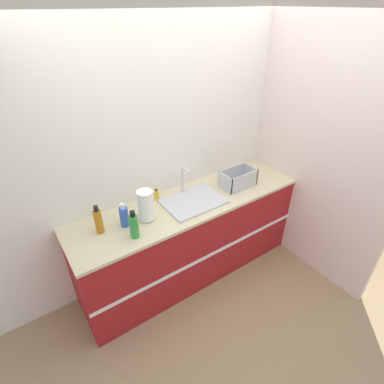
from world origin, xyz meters
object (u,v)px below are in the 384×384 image
Objects in this scene: dish_rack at (238,180)px; sink at (193,200)px; bottle_amber at (99,221)px; soap_dispenser at (157,195)px; paper_towel_roll at (146,205)px; bottle_blue at (124,216)px; bottle_green at (134,226)px.

sink is at bearing 177.74° from dish_rack.
bottle_amber is 0.65m from soap_dispenser.
bottle_blue is at bearing 171.80° from paper_towel_roll.
bottle_blue is (-0.19, 0.03, -0.05)m from paper_towel_roll.
sink is at bearing -4.51° from bottle_amber.
dish_rack is at bearing -2.26° from sink.
sink reaches higher than bottle_green.
bottle_green is at bearing -87.47° from bottle_blue.
bottle_blue is 0.18m from bottle_green.
paper_towel_roll is at bearing -134.57° from soap_dispenser.
paper_towel_roll is 1.15× the size of bottle_green.
bottle_amber is (-1.43, 0.09, 0.04)m from dish_rack.
paper_towel_roll is 1.03m from dish_rack.
dish_rack is 1.22m from bottle_green.
bottle_green is (-1.22, -0.12, 0.04)m from dish_rack.
dish_rack is at bearing -1.63° from paper_towel_roll.
bottle_amber reaches higher than bottle_blue.
soap_dispenser is at bearing 45.43° from paper_towel_roll.
paper_towel_roll is (-0.48, 0.01, 0.13)m from sink.
soap_dispenser is at bearing 162.44° from dish_rack.
bottle_green is 0.56m from soap_dispenser.
bottle_amber is at bearing 176.35° from dish_rack.
paper_towel_roll is at bearing -8.81° from bottle_amber.
paper_towel_roll is at bearing 179.07° from sink.
bottle_blue is at bearing 92.53° from bottle_green.
bottle_green is 2.24× the size of soap_dispenser.
dish_rack is at bearing -3.65° from bottle_amber.
sink reaches higher than paper_towel_roll.
paper_towel_roll is 2.58× the size of soap_dispenser.
dish_rack is 1.43m from bottle_amber.
bottle_blue is at bearing -154.60° from soap_dispenser.
bottle_blue is 0.88× the size of bottle_green.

